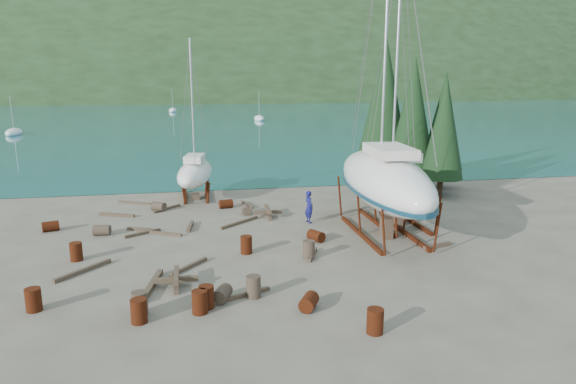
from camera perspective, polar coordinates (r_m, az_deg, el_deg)
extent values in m
plane|color=#585145|center=(25.57, -1.80, -6.80)|extent=(600.00, 600.00, 0.00)
plane|color=#175873|center=(338.96, -10.28, 10.97)|extent=(700.00, 700.00, 0.00)
ellipsoid|color=#1F3118|center=(343.96, -10.29, 10.99)|extent=(800.00, 360.00, 110.00)
cube|color=beige|center=(221.22, -25.85, 9.69)|extent=(6.00, 5.00, 4.00)
cube|color=#A54C2D|center=(221.15, -25.92, 10.41)|extent=(6.60, 5.60, 1.60)
cube|color=beige|center=(214.55, -15.33, 10.43)|extent=(6.00, 5.00, 4.00)
cube|color=#A54C2D|center=(214.49, -15.37, 11.18)|extent=(6.60, 5.60, 1.60)
cube|color=beige|center=(216.57, -1.79, 10.88)|extent=(6.00, 5.00, 4.00)
cube|color=#A54C2D|center=(216.51, -1.80, 11.62)|extent=(6.60, 5.60, 1.60)
cylinder|color=black|center=(40.07, 13.36, 1.19)|extent=(0.36, 0.36, 1.60)
cone|color=black|center=(39.42, 13.73, 8.33)|extent=(3.60, 3.60, 8.40)
cylinder|color=black|center=(38.98, 16.55, 0.51)|extent=(0.36, 0.36, 1.36)
cone|color=black|center=(38.35, 16.94, 6.73)|extent=(3.06, 3.06, 7.14)
cylinder|color=black|center=(41.29, 10.34, 1.83)|extent=(0.36, 0.36, 1.84)
cone|color=black|center=(40.63, 10.66, 9.82)|extent=(4.14, 4.14, 9.66)
cylinder|color=black|center=(42.26, 16.53, 1.48)|extent=(0.36, 0.36, 1.44)
cone|color=black|center=(41.67, 16.91, 7.56)|extent=(3.24, 3.24, 7.56)
ellipsoid|color=white|center=(88.24, -28.16, 5.85)|extent=(2.00, 5.00, 1.40)
cylinder|color=silver|center=(88.02, -28.36, 7.68)|extent=(0.08, 0.08, 5.00)
ellipsoid|color=white|center=(105.05, -3.22, 8.15)|extent=(2.00, 5.00, 1.40)
cylinder|color=silver|center=(104.87, -3.24, 9.71)|extent=(0.08, 0.08, 5.00)
ellipsoid|color=white|center=(134.15, -12.69, 8.83)|extent=(2.00, 5.00, 1.40)
cylinder|color=silver|center=(134.01, -12.75, 10.05)|extent=(0.08, 0.08, 5.00)
ellipsoid|color=white|center=(28.25, 10.64, 1.31)|extent=(4.46, 12.49, 2.86)
cube|color=#0E3248|center=(27.90, 11.01, -0.91)|extent=(0.41, 2.22, 1.00)
cube|color=silver|center=(27.41, 11.24, 4.50)|extent=(2.23, 3.81, 0.50)
cylinder|color=silver|center=(28.50, 10.93, 19.36)|extent=(0.14, 0.14, 14.72)
cube|color=#54220E|center=(28.55, 8.05, -4.63)|extent=(0.18, 6.75, 0.20)
cube|color=#54220E|center=(29.43, 12.68, -4.29)|extent=(0.18, 6.75, 0.20)
cube|color=#4F3F2D|center=(28.29, 10.88, -3.91)|extent=(0.50, 0.80, 1.14)
ellipsoid|color=white|center=(30.75, 11.81, 1.49)|extent=(4.60, 10.98, 2.52)
cube|color=#0E3248|center=(30.43, 12.12, -0.19)|extent=(0.52, 1.93, 1.00)
cube|color=silver|center=(30.02, 12.32, 4.12)|extent=(2.15, 3.41, 0.50)
cylinder|color=silver|center=(30.76, 12.09, 15.98)|extent=(0.14, 0.14, 12.77)
cube|color=#54220E|center=(30.96, 9.74, -3.32)|extent=(0.18, 5.85, 0.20)
cube|color=#54220E|center=(31.77, 13.41, -3.07)|extent=(0.18, 5.85, 0.20)
cube|color=#4F3F2D|center=(30.77, 12.00, -2.78)|extent=(0.50, 0.80, 0.95)
ellipsoid|color=white|center=(37.28, -10.28, 2.04)|extent=(3.44, 7.24, 1.79)
cube|color=#0E3248|center=(37.02, -10.25, 1.26)|extent=(0.48, 1.28, 1.00)
cube|color=silver|center=(36.74, -10.35, 3.69)|extent=(1.57, 2.27, 0.50)
cylinder|color=silver|center=(37.05, -10.61, 10.02)|extent=(0.14, 0.14, 8.35)
cube|color=#54220E|center=(37.62, -11.35, -0.54)|extent=(0.18, 3.83, 0.20)
cube|color=#54220E|center=(37.63, -9.02, -0.45)|extent=(0.18, 3.83, 0.20)
cube|color=#4F3F2D|center=(37.26, -10.18, -0.47)|extent=(0.50, 0.80, 0.39)
imported|color=#131454|center=(30.58, 2.35, -1.65)|extent=(0.63, 0.80, 1.94)
cylinder|color=#54220E|center=(21.61, -26.44, -10.67)|extent=(0.58, 0.58, 0.88)
cylinder|color=#2D2823|center=(20.44, -7.33, -11.17)|extent=(0.88, 1.04, 0.58)
cylinder|color=#54220E|center=(31.96, -24.88, -3.47)|extent=(1.02, 0.82, 0.58)
cylinder|color=#54220E|center=(19.89, -9.05, -11.45)|extent=(0.58, 0.58, 0.88)
cylinder|color=#54220E|center=(34.34, -6.91, -1.31)|extent=(0.97, 0.73, 0.58)
cylinder|color=#2D2823|center=(24.73, 2.32, -6.41)|extent=(0.58, 0.58, 0.88)
cylinder|color=#54220E|center=(27.32, 3.13, -4.89)|extent=(0.94, 1.05, 0.58)
cylinder|color=#54220E|center=(18.13, 9.66, -13.96)|extent=(0.58, 0.58, 0.88)
cylinder|color=#54220E|center=(26.42, -22.48, -6.14)|extent=(0.58, 0.58, 0.88)
cylinder|color=#2D2823|center=(34.46, -14.18, -1.56)|extent=(1.05, 0.97, 0.58)
cylinder|color=#54220E|center=(19.53, -9.78, -11.95)|extent=(0.58, 0.58, 0.88)
cylinder|color=#2D2823|center=(32.70, -4.67, -1.97)|extent=(0.62, 0.91, 0.58)
cylinder|color=#54220E|center=(19.63, 2.33, -12.11)|extent=(0.93, 1.05, 0.58)
cylinder|color=#54220E|center=(19.31, -16.24, -12.58)|extent=(0.58, 0.58, 0.88)
cylinder|color=#54220E|center=(25.49, -4.66, -5.86)|extent=(0.58, 0.58, 0.88)
cylinder|color=#2D2823|center=(30.08, -19.97, -4.00)|extent=(0.95, 0.70, 0.58)
cylinder|color=#2D2823|center=(19.89, -16.15, -11.81)|extent=(0.58, 0.58, 0.88)
cylinder|color=#2D2823|center=(20.59, -3.85, -10.45)|extent=(0.58, 0.58, 0.88)
cube|color=#4F3F2D|center=(36.85, -16.66, -1.15)|extent=(2.28, 1.26, 0.14)
cube|color=#4F3F2D|center=(27.41, 16.26, -5.76)|extent=(1.70, 0.65, 0.19)
cube|color=#4F3F2D|center=(33.85, -18.49, -2.43)|extent=(2.25, 1.07, 0.19)
cube|color=#4F3F2D|center=(20.59, -6.03, -11.61)|extent=(3.05, 1.47, 0.15)
cube|color=#4F3F2D|center=(30.30, -15.94, -4.01)|extent=(1.69, 0.89, 0.17)
cube|color=#4F3F2D|center=(34.77, -4.56, -1.42)|extent=(0.74, 1.90, 0.19)
cube|color=#4F3F2D|center=(25.11, 2.71, -6.97)|extent=(0.89, 1.77, 0.17)
cube|color=#4F3F2D|center=(30.21, -10.81, -3.77)|extent=(0.43, 1.95, 0.19)
cube|color=#4F3F2D|center=(34.65, -13.29, -1.80)|extent=(1.72, 1.78, 0.15)
cube|color=#4F3F2D|center=(30.62, -5.43, -3.40)|extent=(2.43, 2.19, 0.16)
cube|color=#4F3F2D|center=(29.39, -14.13, -4.43)|extent=(2.51, 1.45, 0.15)
cube|color=#4F3F2D|center=(24.03, -10.92, -8.13)|extent=(1.69, 1.95, 0.17)
cube|color=#4F3F2D|center=(24.86, -21.81, -8.10)|extent=(2.10, 2.39, 0.18)
cube|color=#4F3F2D|center=(22.22, -14.90, -10.00)|extent=(0.78, 3.10, 0.23)
cube|color=#4F3F2D|center=(29.56, -15.85, -4.43)|extent=(1.89, 1.25, 0.16)
cube|color=#4F3F2D|center=(22.16, -12.26, -9.96)|extent=(0.20, 1.80, 0.20)
cube|color=#4F3F2D|center=(22.08, -12.29, -9.48)|extent=(1.80, 0.20, 0.20)
cube|color=#4F3F2D|center=(22.01, -12.31, -9.00)|extent=(0.20, 1.80, 0.20)
cube|color=#4F3F2D|center=(32.03, -2.25, -2.60)|extent=(0.20, 1.80, 0.20)
cube|color=#4F3F2D|center=(31.98, -2.25, -2.25)|extent=(1.80, 0.20, 0.20)
cube|color=#4F3F2D|center=(31.93, -2.25, -1.91)|extent=(0.20, 1.80, 0.20)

